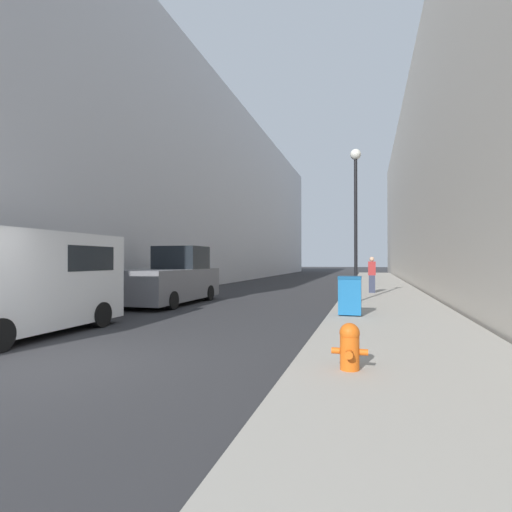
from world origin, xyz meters
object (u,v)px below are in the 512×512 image
at_px(lamppost, 356,205).
at_px(white_van, 28,279).
at_px(pedestrian_on_sidewalk, 372,275).
at_px(fire_hydrant, 350,345).
at_px(pickup_truck, 172,279).
at_px(trash_bin, 350,295).

relative_size(lamppost, white_van, 1.21).
bearing_deg(pedestrian_on_sidewalk, lamppost, -97.54).
relative_size(fire_hydrant, pedestrian_on_sidewalk, 0.38).
relative_size(white_van, pickup_truck, 0.89).
relative_size(fire_hydrant, trash_bin, 0.60).
height_order(trash_bin, lamppost, lamppost).
bearing_deg(pickup_truck, pedestrian_on_sidewalk, 37.00).
xyz_separation_m(white_van, pedestrian_on_sidewalk, (7.63, 12.69, -0.28)).
height_order(white_van, pickup_truck, white_van).
distance_m(lamppost, pickup_truck, 7.64).
bearing_deg(lamppost, fire_hydrant, -88.82).
xyz_separation_m(fire_hydrant, pedestrian_on_sidewalk, (0.42, 14.16, 0.52)).
bearing_deg(pedestrian_on_sidewalk, pickup_truck, -143.00).
distance_m(trash_bin, pickup_truck, 7.43).
distance_m(fire_hydrant, trash_bin, 5.82).
distance_m(fire_hydrant, pedestrian_on_sidewalk, 14.18).
bearing_deg(pickup_truck, white_van, -90.00).
xyz_separation_m(lamppost, pickup_truck, (-7.01, -1.12, -2.82)).
height_order(fire_hydrant, white_van, white_van).
bearing_deg(pickup_truck, lamppost, 9.09).
height_order(lamppost, pedestrian_on_sidewalk, lamppost).
relative_size(lamppost, pickup_truck, 1.08).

